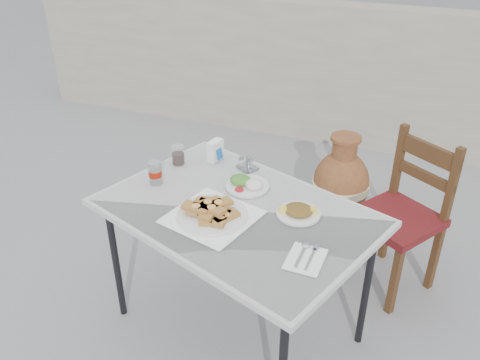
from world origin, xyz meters
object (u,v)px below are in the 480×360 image
at_px(chair, 402,214).
at_px(terracotta_urn, 341,185).
at_px(cola_glass, 178,156).
at_px(condiment_caddy, 247,165).
at_px(cafe_table, 237,219).
at_px(pide_plate, 212,211).
at_px(napkin_holder, 215,151).
at_px(salad_chopped_plate, 298,211).
at_px(soda_can, 155,172).
at_px(salad_rice_plate, 247,184).

height_order(chair, terracotta_urn, chair).
distance_m(cola_glass, terracotta_urn, 1.22).
bearing_deg(condiment_caddy, cola_glass, -167.61).
xyz_separation_m(cafe_table, cola_glass, (-0.45, 0.30, 0.10)).
distance_m(chair, terracotta_urn, 0.64).
height_order(pide_plate, napkin_holder, napkin_holder).
xyz_separation_m(salad_chopped_plate, cola_glass, (-0.73, 0.24, 0.03)).
bearing_deg(chair, terracotta_urn, 165.27).
bearing_deg(soda_can, condiment_caddy, 38.72).
height_order(cafe_table, chair, chair).
height_order(salad_rice_plate, cola_glass, cola_glass).
height_order(cola_glass, terracotta_urn, cola_glass).
xyz_separation_m(salad_chopped_plate, soda_can, (-0.74, 0.02, 0.04)).
height_order(cafe_table, salad_chopped_plate, salad_chopped_plate).
relative_size(soda_can, cola_glass, 1.15).
relative_size(cafe_table, soda_can, 12.34).
xyz_separation_m(salad_chopped_plate, napkin_holder, (-0.56, 0.34, 0.04)).
relative_size(pide_plate, condiment_caddy, 3.50).
xyz_separation_m(cafe_table, condiment_caddy, (-0.09, 0.38, 0.08)).
height_order(salad_chopped_plate, chair, chair).
bearing_deg(salad_chopped_plate, terracotta_urn, 88.98).
bearing_deg(salad_chopped_plate, cafe_table, -167.56).
height_order(salad_rice_plate, condiment_caddy, condiment_caddy).
xyz_separation_m(cafe_table, napkin_holder, (-0.28, 0.41, 0.11)).
distance_m(cola_glass, chair, 1.27).
distance_m(salad_rice_plate, soda_can, 0.46).
distance_m(cafe_table, terracotta_urn, 1.23).
bearing_deg(chair, soda_can, -119.98).
xyz_separation_m(cafe_table, salad_chopped_plate, (0.28, 0.06, 0.07)).
bearing_deg(condiment_caddy, chair, 20.36).
bearing_deg(cola_glass, cafe_table, -33.29).
xyz_separation_m(salad_rice_plate, chair, (0.74, 0.47, -0.30)).
relative_size(salad_chopped_plate, terracotta_urn, 0.30).
bearing_deg(napkin_holder, cola_glass, -134.14).
bearing_deg(cola_glass, condiment_caddy, 12.39).
xyz_separation_m(soda_can, napkin_holder, (0.18, 0.33, -0.00)).
distance_m(soda_can, chair, 1.36).
distance_m(cafe_table, pide_plate, 0.15).
bearing_deg(cafe_table, condiment_caddy, 103.42).
height_order(salad_rice_plate, chair, chair).
height_order(condiment_caddy, terracotta_urn, condiment_caddy).
relative_size(cola_glass, condiment_caddy, 0.81).
height_order(pide_plate, salad_chopped_plate, pide_plate).
bearing_deg(cafe_table, soda_can, 170.71).
relative_size(cafe_table, terracotta_urn, 2.17).
relative_size(salad_chopped_plate, soda_can, 1.73).
bearing_deg(pide_plate, cafe_table, 51.20).
bearing_deg(pide_plate, terracotta_urn, 73.12).
bearing_deg(chair, cola_glass, -128.97).
xyz_separation_m(condiment_caddy, chair, (0.80, 0.30, -0.30)).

